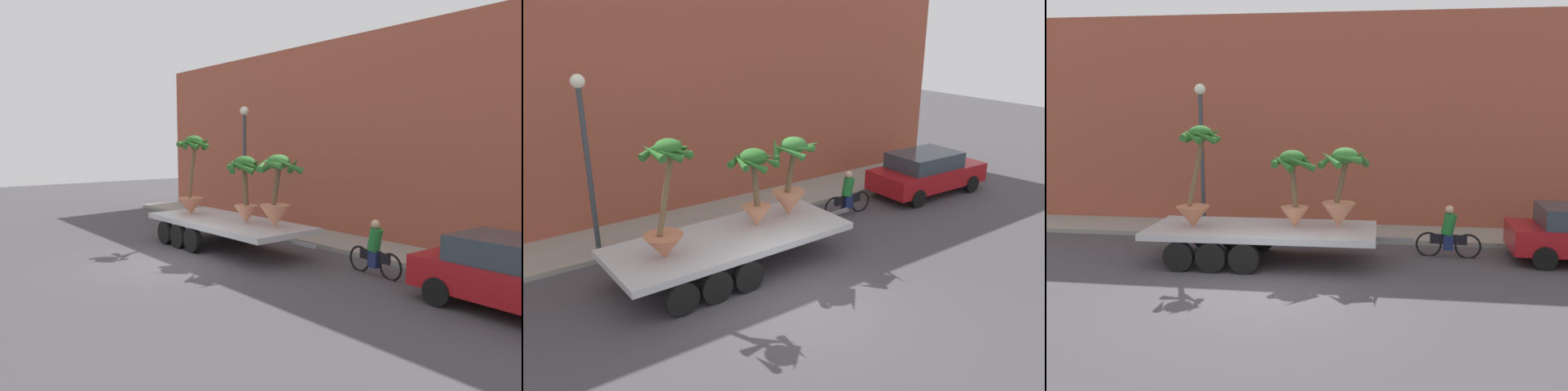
% 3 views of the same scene
% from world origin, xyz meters
% --- Properties ---
extents(ground_plane, '(60.00, 60.00, 0.00)m').
position_xyz_m(ground_plane, '(0.00, 0.00, 0.00)').
color(ground_plane, '#423F44').
extents(sidewalk, '(24.00, 2.20, 0.15)m').
position_xyz_m(sidewalk, '(0.00, 6.10, 0.07)').
color(sidewalk, gray).
rests_on(sidewalk, ground).
extents(building_facade, '(24.00, 1.20, 7.38)m').
position_xyz_m(building_facade, '(0.00, 7.80, 3.69)').
color(building_facade, '#9E4C38').
rests_on(building_facade, ground).
extents(flatbed_trailer, '(7.30, 2.65, 0.98)m').
position_xyz_m(flatbed_trailer, '(-0.80, 2.59, 0.78)').
color(flatbed_trailer, '#B7BABF').
rests_on(flatbed_trailer, ground).
extents(potted_palm_rear, '(1.37, 1.43, 2.14)m').
position_xyz_m(potted_palm_rear, '(0.31, 2.72, 2.14)').
color(potted_palm_rear, tan).
rests_on(potted_palm_rear, flatbed_trailer).
extents(potted_palm_middle, '(1.31, 1.23, 2.81)m').
position_xyz_m(potted_palm_middle, '(-2.33, 2.36, 2.20)').
color(potted_palm_middle, '#C17251').
rests_on(potted_palm_middle, flatbed_trailer).
extents(potted_palm_front, '(1.45, 1.45, 2.21)m').
position_xyz_m(potted_palm_front, '(1.61, 2.91, 1.99)').
color(potted_palm_front, tan).
rests_on(potted_palm_front, flatbed_trailer).
extents(cyclist, '(1.84, 0.38, 1.54)m').
position_xyz_m(cyclist, '(4.63, 3.80, 0.67)').
color(cyclist, black).
rests_on(cyclist, ground).
extents(street_lamp, '(0.36, 0.36, 4.83)m').
position_xyz_m(street_lamp, '(-3.13, 5.30, 3.23)').
color(street_lamp, '#383D42').
rests_on(street_lamp, sidewalk).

